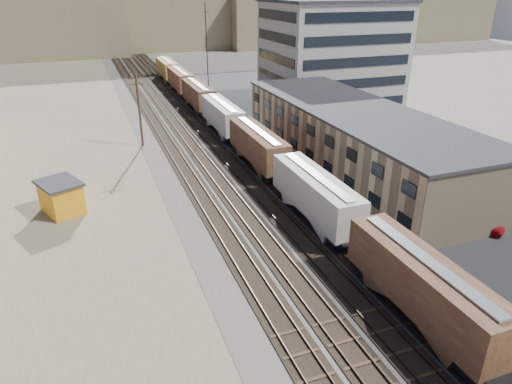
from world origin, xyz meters
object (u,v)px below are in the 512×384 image
object	(u,v)px
utility_pole_north	(139,109)
parked_car_red	(477,222)
freight_train	(238,129)
parked_car_blue	(370,118)
maintenance_shed	(61,197)

from	to	relation	value
utility_pole_north	parked_car_red	bearing A→B (deg)	-54.30
freight_train	parked_car_blue	xyz separation A→B (m)	(24.43, 4.73, -2.10)
utility_pole_north	maintenance_shed	world-z (taller)	utility_pole_north
freight_train	parked_car_red	world-z (taller)	freight_train
freight_train	utility_pole_north	bearing A→B (deg)	155.36
freight_train	maintenance_shed	bearing A→B (deg)	-150.87
freight_train	parked_car_blue	bearing A→B (deg)	10.97
maintenance_shed	parked_car_blue	xyz separation A→B (m)	(46.95, 17.29, -0.97)
utility_pole_north	parked_car_blue	bearing A→B (deg)	-1.41
freight_train	utility_pole_north	world-z (taller)	utility_pole_north
maintenance_shed	parked_car_blue	bearing A→B (deg)	20.21
parked_car_red	freight_train	bearing A→B (deg)	76.68
maintenance_shed	parked_car_blue	distance (m)	50.04
utility_pole_north	freight_train	bearing A→B (deg)	-24.64
parked_car_blue	freight_train	bearing A→B (deg)	169.96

